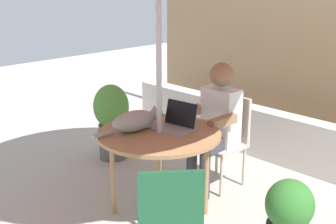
{
  "coord_description": "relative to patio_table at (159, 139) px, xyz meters",
  "views": [
    {
      "loc": [
        2.57,
        -2.4,
        2.0
      ],
      "look_at": [
        0.0,
        0.1,
        0.89
      ],
      "focal_mm": 49.09,
      "sensor_mm": 36.0,
      "label": 1
    }
  ],
  "objects": [
    {
      "name": "ground_plane",
      "position": [
        0.0,
        0.0,
        -0.68
      ],
      "size": [
        14.0,
        14.0,
        0.0
      ],
      "primitive_type": "plane",
      "color": "#ADA399"
    },
    {
      "name": "fence_back",
      "position": [
        0.0,
        2.34,
        0.18
      ],
      "size": [
        4.55,
        0.08,
        1.72
      ],
      "primitive_type": "cube",
      "color": "#937756",
      "rests_on": "ground"
    },
    {
      "name": "planter_wall_low",
      "position": [
        0.0,
        1.7,
        -0.41
      ],
      "size": [
        4.1,
        0.2,
        0.55
      ],
      "primitive_type": "cube",
      "color": "beige",
      "rests_on": "ground"
    },
    {
      "name": "patio_table",
      "position": [
        0.0,
        0.0,
        0.0
      ],
      "size": [
        1.01,
        1.01,
        0.74
      ],
      "color": "#9E754C",
      "rests_on": "ground"
    },
    {
      "name": "chair_occupied",
      "position": [
        0.0,
        0.87,
        -0.17
      ],
      "size": [
        0.4,
        0.4,
        0.87
      ],
      "color": "#B2A899",
      "rests_on": "ground"
    },
    {
      "name": "chair_empty",
      "position": [
        0.74,
        -0.61,
        -0.17
      ],
      "size": [
        0.56,
        0.56,
        0.87
      ],
      "color": "#194C2D",
      "rests_on": "ground"
    },
    {
      "name": "person_seated",
      "position": [
        0.0,
        0.71,
        -0.0
      ],
      "size": [
        0.48,
        0.48,
        1.21
      ],
      "color": "white",
      "rests_on": "ground"
    },
    {
      "name": "laptop",
      "position": [
        0.03,
        0.18,
        0.13
      ],
      "size": [
        0.33,
        0.29,
        0.21
      ],
      "color": "gray",
      "rests_on": "patio_table"
    },
    {
      "name": "cat",
      "position": [
        -0.16,
        -0.1,
        0.15
      ],
      "size": [
        0.23,
        0.65,
        0.17
      ],
      "color": "gray",
      "rests_on": "patio_table"
    },
    {
      "name": "potted_plant_near_fence",
      "position": [
        -1.26,
        0.47,
        -0.21
      ],
      "size": [
        0.39,
        0.39,
        0.84
      ],
      "color": "#595654",
      "rests_on": "ground"
    },
    {
      "name": "potted_plant_by_chair",
      "position": [
        1.16,
        0.12,
        -0.33
      ],
      "size": [
        0.33,
        0.33,
        0.67
      ],
      "color": "#33383D",
      "rests_on": "ground"
    }
  ]
}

